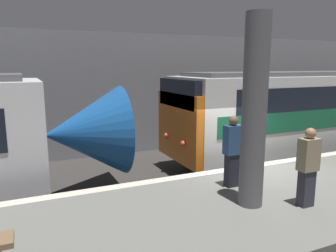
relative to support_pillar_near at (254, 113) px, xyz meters
name	(u,v)px	position (x,y,z in m)	size (l,w,h in m)	color
ground_plane	(250,199)	(1.72, 2.13, -2.85)	(120.00, 120.00, 0.00)	#33302D
platform	(304,209)	(1.72, 0.20, -2.34)	(40.00, 3.85, 1.04)	slate
station_rear_barrier	(162,93)	(1.72, 8.39, -0.33)	(50.00, 0.15, 5.04)	gray
support_pillar_near	(254,113)	(0.00, 0.00, 0.00)	(0.47, 0.47, 3.65)	#56565B
person_waiting	(308,166)	(0.94, -0.50, -1.01)	(0.38, 0.24, 1.55)	#2D2D38
person_walking	(232,150)	(0.23, 0.97, -0.97)	(0.38, 0.24, 1.62)	black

